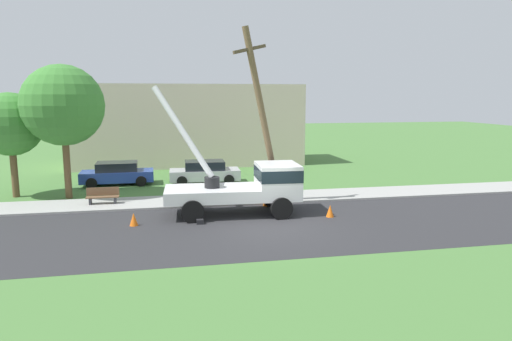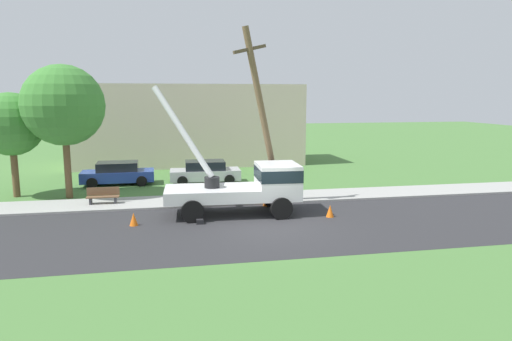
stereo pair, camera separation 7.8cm
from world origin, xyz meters
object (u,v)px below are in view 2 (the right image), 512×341
object	(u,v)px
utility_truck	(250,184)
roadside_tree_far	(11,125)
parked_sedan_silver	(205,172)
park_bench	(103,196)
traffic_cone_behind	(134,219)
leaning_utility_pole	(263,115)
traffic_cone_ahead	(330,211)
traffic_cone_curbside	(267,200)
parked_sedan_blue	(118,173)
roadside_tree_near	(64,106)

from	to	relation	value
utility_truck	roadside_tree_far	size ratio (longest dim) A/B	1.18
parked_sedan_silver	park_bench	world-z (taller)	parked_sedan_silver
park_bench	traffic_cone_behind	bearing A→B (deg)	-66.78
parked_sedan_silver	park_bench	xyz separation A→B (m)	(-5.60, -5.09, -0.25)
leaning_utility_pole	traffic_cone_ahead	world-z (taller)	leaning_utility_pole
parked_sedan_silver	utility_truck	bearing A→B (deg)	-79.95
traffic_cone_curbside	roadside_tree_far	xyz separation A→B (m)	(-13.06, 4.70, 3.69)
traffic_cone_curbside	roadside_tree_far	distance (m)	14.37
parked_sedan_blue	roadside_tree_far	size ratio (longest dim) A/B	0.78
traffic_cone_ahead	roadside_tree_near	distance (m)	14.90
traffic_cone_ahead	parked_sedan_silver	world-z (taller)	parked_sedan_silver
traffic_cone_ahead	roadside_tree_near	xyz separation A→B (m)	(-12.55, 6.51, 4.71)
parked_sedan_blue	park_bench	bearing A→B (deg)	-91.91
leaning_utility_pole	traffic_cone_behind	world-z (taller)	leaning_utility_pole
leaning_utility_pole	traffic_cone_curbside	size ratio (longest dim) A/B	15.77
traffic_cone_ahead	parked_sedan_blue	distance (m)	14.38
leaning_utility_pole	parked_sedan_silver	world-z (taller)	leaning_utility_pole
parked_sedan_silver	park_bench	bearing A→B (deg)	-137.71
traffic_cone_behind	roadside_tree_near	world-z (taller)	roadside_tree_near
utility_truck	traffic_cone_ahead	distance (m)	3.89
parked_sedan_blue	roadside_tree_near	world-z (taller)	roadside_tree_near
leaning_utility_pole	traffic_cone_ahead	size ratio (longest dim) A/B	15.77
utility_truck	roadside_tree_near	size ratio (longest dim) A/B	0.94
parked_sedan_silver	roadside_tree_near	bearing A→B (deg)	-158.70
park_bench	roadside_tree_far	distance (m)	6.76
parked_sedan_blue	parked_sedan_silver	distance (m)	5.43
traffic_cone_curbside	park_bench	size ratio (longest dim) A/B	0.35
parked_sedan_blue	roadside_tree_near	xyz separation A→B (m)	(-2.23, -3.49, 4.28)
park_bench	roadside_tree_far	size ratio (longest dim) A/B	0.28
utility_truck	parked_sedan_silver	bearing A→B (deg)	100.05
utility_truck	traffic_cone_behind	size ratio (longest dim) A/B	12.06
traffic_cone_behind	park_bench	bearing A→B (deg)	113.22
parked_sedan_blue	parked_sedan_silver	size ratio (longest dim) A/B	1.00
traffic_cone_ahead	utility_truck	bearing A→B (deg)	158.91
parked_sedan_blue	utility_truck	bearing A→B (deg)	-51.64
utility_truck	parked_sedan_silver	xyz separation A→B (m)	(-1.44, 8.14, -0.70)
utility_truck	traffic_cone_ahead	size ratio (longest dim) A/B	12.06
traffic_cone_behind	park_bench	world-z (taller)	park_bench
roadside_tree_near	roadside_tree_far	bearing A→B (deg)	163.30
traffic_cone_ahead	roadside_tree_far	bearing A→B (deg)	154.49
parked_sedan_silver	roadside_tree_far	size ratio (longest dim) A/B	0.78
utility_truck	park_bench	distance (m)	7.73
traffic_cone_behind	park_bench	xyz separation A→B (m)	(-1.77, 4.13, 0.18)
utility_truck	traffic_cone_curbside	bearing A→B (deg)	51.15
traffic_cone_ahead	traffic_cone_curbside	distance (m)	3.59
leaning_utility_pole	traffic_cone_behind	bearing A→B (deg)	-155.39
parked_sedan_silver	roadside_tree_near	xyz separation A→B (m)	(-7.64, -2.98, 4.28)
traffic_cone_behind	parked_sedan_blue	xyz separation A→B (m)	(-1.58, 9.73, 0.43)
traffic_cone_behind	park_bench	size ratio (longest dim) A/B	0.35
park_bench	roadside_tree_near	size ratio (longest dim) A/B	0.22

